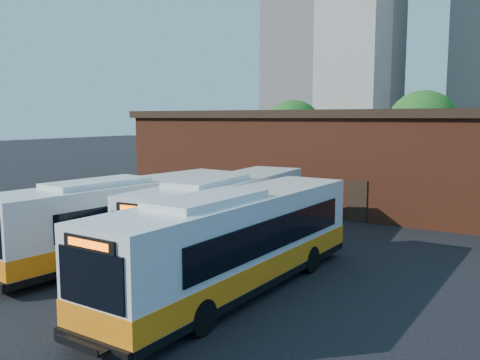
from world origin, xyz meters
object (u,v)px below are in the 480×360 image
Objects in this scene: bus_midwest at (127,220)px; bus_mideast at (225,217)px; bus_east at (236,246)px; transit_worker at (177,279)px.

bus_mideast reaches higher than bus_midwest.
bus_east reaches higher than bus_mideast.
bus_midwest is 4.22m from bus_mideast.
bus_midwest reaches higher than transit_worker.
bus_east is (3.20, -4.09, 0.03)m from bus_mideast.
bus_mideast is 6.80m from transit_worker.
bus_midwest is at bearing -144.00° from bus_mideast.
transit_worker is at bearing -26.38° from bus_midwest.
bus_mideast reaches higher than transit_worker.
bus_mideast is at bearing 38.83° from transit_worker.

